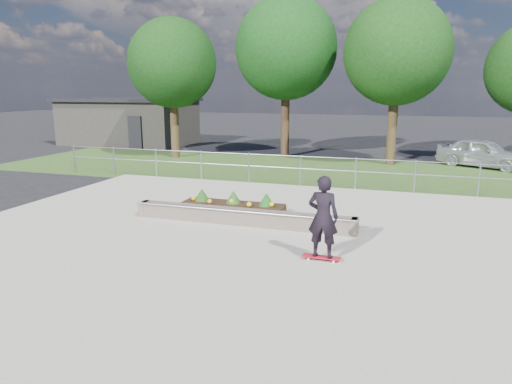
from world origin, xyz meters
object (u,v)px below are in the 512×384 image
at_px(grind_ledge, 242,217).
at_px(parked_car, 482,153).
at_px(planter_bed, 231,207).
at_px(skateboarder, 323,217).

xyz_separation_m(grind_ledge, parked_car, (7.46, 12.32, 0.41)).
bearing_deg(planter_bed, grind_ledge, -55.20).
bearing_deg(skateboarder, grind_ledge, 141.31).
height_order(grind_ledge, parked_car, parked_car).
bearing_deg(parked_car, skateboarder, -172.30).
height_order(planter_bed, parked_car, parked_car).
bearing_deg(grind_ledge, planter_bed, 124.80).
distance_m(grind_ledge, planter_bed, 1.19).
distance_m(planter_bed, skateboarder, 4.36).
relative_size(planter_bed, skateboarder, 1.67).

